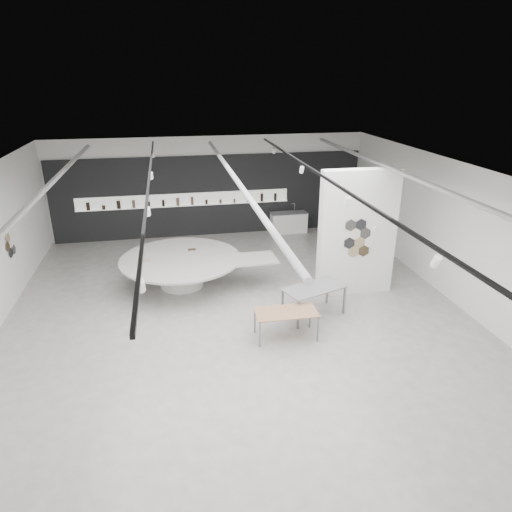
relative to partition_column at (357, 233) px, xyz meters
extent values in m
cube|color=#A9A59F|center=(-3.50, -1.00, -1.80)|extent=(12.00, 14.00, 0.01)
cube|color=silver|center=(-3.50, -1.00, 2.01)|extent=(12.00, 14.00, 0.01)
cube|color=white|center=(-3.50, 6.01, 0.10)|extent=(12.00, 0.01, 3.80)
cube|color=white|center=(-3.50, -8.00, 0.10)|extent=(12.00, 0.01, 3.80)
cube|color=white|center=(2.50, -1.00, 0.10)|extent=(0.01, 14.00, 3.80)
cylinder|color=#939396|center=(-7.70, -0.50, 1.82)|extent=(0.12, 12.00, 0.12)
cylinder|color=#939396|center=(-3.50, -0.50, 1.82)|extent=(0.12, 12.00, 0.12)
cylinder|color=#939396|center=(0.70, -0.50, 1.82)|extent=(0.12, 12.00, 0.12)
cube|color=black|center=(-5.50, -1.00, 1.90)|extent=(0.05, 13.00, 0.06)
cylinder|color=white|center=(-5.50, -6.00, 1.72)|extent=(0.11, 0.18, 0.21)
cylinder|color=white|center=(-5.50, -2.70, 1.72)|extent=(0.11, 0.18, 0.21)
cylinder|color=white|center=(-5.50, 0.60, 1.72)|extent=(0.11, 0.18, 0.21)
cylinder|color=white|center=(-5.50, 3.90, 1.72)|extent=(0.11, 0.18, 0.21)
cube|color=black|center=(-1.50, -1.00, 1.90)|extent=(0.05, 13.00, 0.06)
cylinder|color=white|center=(-1.50, -6.00, 1.72)|extent=(0.11, 0.18, 0.21)
cylinder|color=white|center=(-1.50, -2.70, 1.72)|extent=(0.11, 0.18, 0.21)
cylinder|color=white|center=(-1.50, 0.60, 1.72)|extent=(0.11, 0.18, 0.21)
cylinder|color=white|center=(-1.50, 3.90, 1.72)|extent=(0.11, 0.18, 0.21)
cylinder|color=black|center=(-9.47, 1.50, -0.45)|extent=(0.03, 0.28, 0.28)
cylinder|color=black|center=(-9.47, 1.76, -0.45)|extent=(0.03, 0.28, 0.28)
cylinder|color=white|center=(-9.47, 1.63, -0.22)|extent=(0.03, 0.28, 0.28)
cylinder|color=#3E301F|center=(-9.47, 1.37, -0.22)|extent=(0.03, 0.28, 0.28)
cylinder|color=#9C865F|center=(-9.47, 1.50, 0.01)|extent=(0.03, 0.28, 0.28)
cylinder|color=white|center=(-9.47, 1.76, 0.01)|extent=(0.03, 0.28, 0.28)
cube|color=black|center=(-3.50, 5.94, -0.25)|extent=(11.80, 0.10, 3.10)
cube|color=white|center=(-4.50, 5.87, -0.32)|extent=(8.00, 0.06, 0.46)
cube|color=white|center=(-4.50, 5.81, -0.54)|extent=(8.00, 0.18, 0.02)
cylinder|color=black|center=(-8.03, 5.81, -0.39)|extent=(0.13, 0.13, 0.29)
cylinder|color=black|center=(-7.49, 5.81, -0.46)|extent=(0.13, 0.13, 0.15)
cylinder|color=black|center=(-6.94, 5.81, -0.38)|extent=(0.14, 0.14, 0.30)
cylinder|color=brown|center=(-6.40, 5.81, -0.39)|extent=(0.12, 0.12, 0.29)
cylinder|color=black|center=(-5.86, 5.81, -0.43)|extent=(0.12, 0.12, 0.21)
cylinder|color=black|center=(-5.31, 5.81, -0.41)|extent=(0.10, 0.10, 0.25)
cylinder|color=brown|center=(-4.77, 5.81, -0.38)|extent=(0.12, 0.12, 0.30)
cylinder|color=brown|center=(-4.23, 5.81, -0.38)|extent=(0.10, 0.10, 0.31)
cylinder|color=black|center=(-3.69, 5.81, -0.45)|extent=(0.09, 0.09, 0.17)
cylinder|color=brown|center=(-3.14, 5.81, -0.45)|extent=(0.10, 0.10, 0.16)
cylinder|color=brown|center=(-2.60, 5.81, -0.46)|extent=(0.09, 0.09, 0.15)
cylinder|color=black|center=(-2.06, 5.81, -0.43)|extent=(0.09, 0.09, 0.21)
cylinder|color=black|center=(-1.51, 5.81, -0.38)|extent=(0.11, 0.11, 0.31)
cylinder|color=black|center=(-0.97, 5.81, -0.39)|extent=(0.11, 0.11, 0.29)
cube|color=white|center=(0.00, 0.00, 0.00)|extent=(2.20, 0.35, 3.60)
cylinder|color=#9C865F|center=(0.00, -0.19, -0.20)|extent=(0.34, 0.03, 0.34)
cylinder|color=white|center=(0.30, -0.19, -0.20)|extent=(0.34, 0.03, 0.34)
cylinder|color=black|center=(-0.30, -0.19, -0.20)|extent=(0.34, 0.03, 0.34)
cylinder|color=black|center=(0.15, -0.19, 0.06)|extent=(0.34, 0.03, 0.34)
cylinder|color=white|center=(-0.15, -0.19, 0.06)|extent=(0.34, 0.03, 0.34)
cylinder|color=#3E301F|center=(0.15, -0.19, -0.46)|extent=(0.34, 0.03, 0.34)
cylinder|color=#9C865F|center=(-0.15, -0.19, -0.46)|extent=(0.34, 0.03, 0.34)
cylinder|color=white|center=(0.45, -0.19, 0.06)|extent=(0.34, 0.03, 0.34)
cylinder|color=black|center=(0.00, -0.19, 0.32)|extent=(0.34, 0.03, 0.34)
cylinder|color=black|center=(-0.30, -0.19, 0.32)|extent=(0.34, 0.03, 0.34)
cylinder|color=white|center=(-4.88, 1.38, -1.38)|extent=(1.32, 1.32, 0.84)
cylinder|color=#B1AEA7|center=(-4.88, 1.38, -0.93)|extent=(3.66, 3.66, 0.06)
cube|color=#B1AEA7|center=(-2.90, 0.95, -0.93)|extent=(1.61, 1.04, 0.05)
cube|color=#9C865F|center=(-5.87, 1.35, -0.89)|extent=(0.25, 0.19, 0.01)
cube|color=#3E301F|center=(-4.51, 1.98, -0.89)|extent=(0.25, 0.19, 0.01)
cube|color=#A57755|center=(-2.54, -2.02, -1.12)|extent=(1.48, 0.76, 0.03)
cube|color=slate|center=(-3.25, -2.35, -1.47)|extent=(0.04, 0.04, 0.66)
cube|color=slate|center=(-3.24, -1.68, -1.47)|extent=(0.04, 0.04, 0.66)
cube|color=slate|center=(-1.85, -2.37, -1.47)|extent=(0.04, 0.04, 0.66)
cube|color=slate|center=(-1.84, -1.70, -1.47)|extent=(0.04, 0.04, 0.66)
cube|color=gray|center=(-1.57, -1.13, -1.00)|extent=(1.75, 1.28, 0.03)
cube|color=slate|center=(-2.15, -1.71, -1.41)|extent=(0.06, 0.06, 0.78)
cube|color=slate|center=(-2.39, -1.05, -1.41)|extent=(0.06, 0.06, 0.78)
cube|color=slate|center=(-0.75, -1.21, -1.41)|extent=(0.06, 0.06, 0.78)
cube|color=slate|center=(-0.98, -0.55, -1.41)|extent=(0.06, 0.06, 0.78)
cube|color=white|center=(-0.47, 5.54, -1.40)|extent=(1.43, 0.57, 0.80)
cube|color=gray|center=(-0.47, 5.54, -0.99)|extent=(1.47, 0.60, 0.03)
cylinder|color=silver|center=(-0.21, 5.68, -0.82)|extent=(0.02, 0.02, 0.32)
cylinder|color=silver|center=(-0.28, 5.68, -0.67)|extent=(0.14, 0.02, 0.02)
camera|label=1|loc=(-5.07, -11.25, 4.15)|focal=32.00mm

